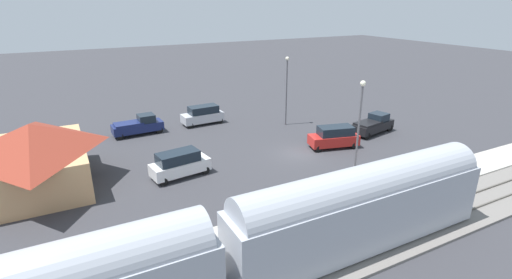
{
  "coord_description": "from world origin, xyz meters",
  "views": [
    {
      "loc": [
        -28.19,
        19.4,
        14.0
      ],
      "look_at": [
        3.07,
        2.96,
        1.0
      ],
      "focal_mm": 26.56,
      "sensor_mm": 36.0,
      "label": 1
    }
  ],
  "objects_px": {
    "pedestrian_on_platform": "(302,203)",
    "light_pole_near_platform": "(359,121)",
    "light_pole_lot_center": "(287,83)",
    "suv_silver": "(203,115)",
    "pickup_navy": "(139,125)",
    "station_building": "(35,154)",
    "suv_red": "(334,137)",
    "suv_white": "(180,164)",
    "pickup_black": "(373,124)"
  },
  "relations": [
    {
      "from": "suv_silver",
      "to": "light_pole_near_platform",
      "type": "height_order",
      "value": "light_pole_near_platform"
    },
    {
      "from": "pedestrian_on_platform",
      "to": "suv_white",
      "type": "distance_m",
      "value": 11.62
    },
    {
      "from": "station_building",
      "to": "suv_red",
      "type": "relative_size",
      "value": 2.12
    },
    {
      "from": "station_building",
      "to": "light_pole_near_platform",
      "type": "distance_m",
      "value": 25.41
    },
    {
      "from": "pickup_navy",
      "to": "suv_silver",
      "type": "bearing_deg",
      "value": -88.2
    },
    {
      "from": "pedestrian_on_platform",
      "to": "suv_silver",
      "type": "xyz_separation_m",
      "value": [
        23.18,
        -1.52,
        -0.13
      ]
    },
    {
      "from": "station_building",
      "to": "suv_red",
      "type": "bearing_deg",
      "value": -99.18
    },
    {
      "from": "station_building",
      "to": "suv_silver",
      "type": "distance_m",
      "value": 19.64
    },
    {
      "from": "pedestrian_on_platform",
      "to": "pickup_navy",
      "type": "height_order",
      "value": "pickup_navy"
    },
    {
      "from": "pickup_black",
      "to": "suv_silver",
      "type": "bearing_deg",
      "value": 52.41
    },
    {
      "from": "light_pole_near_platform",
      "to": "suv_silver",
      "type": "bearing_deg",
      "value": 14.9
    },
    {
      "from": "pickup_black",
      "to": "suv_red",
      "type": "bearing_deg",
      "value": 102.48
    },
    {
      "from": "pickup_black",
      "to": "suv_silver",
      "type": "height_order",
      "value": "suv_silver"
    },
    {
      "from": "station_building",
      "to": "light_pole_near_platform",
      "type": "xyz_separation_m",
      "value": [
        -11.2,
        -22.67,
        2.51
      ]
    },
    {
      "from": "light_pole_near_platform",
      "to": "light_pole_lot_center",
      "type": "relative_size",
      "value": 1.04
    },
    {
      "from": "suv_white",
      "to": "suv_silver",
      "type": "height_order",
      "value": "same"
    },
    {
      "from": "station_building",
      "to": "suv_white",
      "type": "bearing_deg",
      "value": -108.53
    },
    {
      "from": "suv_silver",
      "to": "pickup_navy",
      "type": "xyz_separation_m",
      "value": [
        -0.24,
        7.61,
        -0.12
      ]
    },
    {
      "from": "light_pole_lot_center",
      "to": "station_building",
      "type": "bearing_deg",
      "value": 99.75
    },
    {
      "from": "light_pole_lot_center",
      "to": "suv_silver",
      "type": "bearing_deg",
      "value": 60.67
    },
    {
      "from": "suv_silver",
      "to": "light_pole_near_platform",
      "type": "distance_m",
      "value": 21.62
    },
    {
      "from": "pickup_black",
      "to": "pickup_navy",
      "type": "distance_m",
      "value": 26.12
    },
    {
      "from": "suv_white",
      "to": "pickup_black",
      "type": "xyz_separation_m",
      "value": [
        0.75,
        -22.45,
        -0.12
      ]
    },
    {
      "from": "suv_white",
      "to": "pickup_black",
      "type": "bearing_deg",
      "value": -88.09
    },
    {
      "from": "light_pole_lot_center",
      "to": "light_pole_near_platform",
      "type": "bearing_deg",
      "value": 168.43
    },
    {
      "from": "light_pole_near_platform",
      "to": "light_pole_lot_center",
      "type": "height_order",
      "value": "light_pole_near_platform"
    },
    {
      "from": "pedestrian_on_platform",
      "to": "suv_white",
      "type": "height_order",
      "value": "suv_white"
    },
    {
      "from": "suv_red",
      "to": "suv_white",
      "type": "bearing_deg",
      "value": 87.33
    },
    {
      "from": "pickup_black",
      "to": "pickup_navy",
      "type": "height_order",
      "value": "same"
    },
    {
      "from": "light_pole_lot_center",
      "to": "suv_white",
      "type": "bearing_deg",
      "value": 117.24
    },
    {
      "from": "pickup_black",
      "to": "light_pole_near_platform",
      "type": "distance_m",
      "value": 13.91
    },
    {
      "from": "pedestrian_on_platform",
      "to": "pickup_black",
      "type": "height_order",
      "value": "pickup_black"
    },
    {
      "from": "pedestrian_on_platform",
      "to": "pickup_black",
      "type": "relative_size",
      "value": 0.3
    },
    {
      "from": "pedestrian_on_platform",
      "to": "light_pole_near_platform",
      "type": "relative_size",
      "value": 0.2
    },
    {
      "from": "suv_white",
      "to": "pickup_black",
      "type": "relative_size",
      "value": 0.9
    },
    {
      "from": "suv_red",
      "to": "pickup_black",
      "type": "relative_size",
      "value": 0.92
    },
    {
      "from": "suv_red",
      "to": "light_pole_lot_center",
      "type": "height_order",
      "value": "light_pole_lot_center"
    },
    {
      "from": "suv_white",
      "to": "pickup_navy",
      "type": "bearing_deg",
      "value": 3.8
    },
    {
      "from": "pedestrian_on_platform",
      "to": "pickup_black",
      "type": "xyz_separation_m",
      "value": [
        11.11,
        -17.2,
        -0.25
      ]
    },
    {
      "from": "suv_white",
      "to": "suv_silver",
      "type": "bearing_deg",
      "value": -27.87
    },
    {
      "from": "pickup_black",
      "to": "suv_silver",
      "type": "relative_size",
      "value": 1.14
    },
    {
      "from": "suv_red",
      "to": "suv_silver",
      "type": "relative_size",
      "value": 1.05
    },
    {
      "from": "pedestrian_on_platform",
      "to": "light_pole_lot_center",
      "type": "height_order",
      "value": "light_pole_lot_center"
    },
    {
      "from": "pickup_navy",
      "to": "light_pole_near_platform",
      "type": "height_order",
      "value": "light_pole_near_platform"
    },
    {
      "from": "suv_red",
      "to": "light_pole_near_platform",
      "type": "relative_size",
      "value": 0.62
    },
    {
      "from": "pickup_black",
      "to": "pickup_navy",
      "type": "xyz_separation_m",
      "value": [
        11.83,
        23.29,
        0.0
      ]
    },
    {
      "from": "suv_red",
      "to": "light_pole_lot_center",
      "type": "distance_m",
      "value": 9.52
    },
    {
      "from": "station_building",
      "to": "pedestrian_on_platform",
      "type": "distance_m",
      "value": 20.99
    },
    {
      "from": "pedestrian_on_platform",
      "to": "light_pole_lot_center",
      "type": "xyz_separation_m",
      "value": [
        18.31,
        -10.18,
        3.76
      ]
    },
    {
      "from": "suv_red",
      "to": "pickup_navy",
      "type": "bearing_deg",
      "value": 51.26
    }
  ]
}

